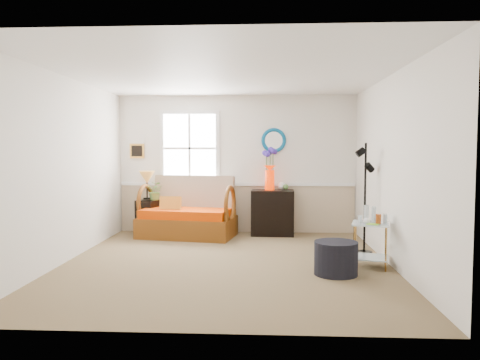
{
  "coord_description": "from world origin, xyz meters",
  "views": [
    {
      "loc": [
        0.54,
        -6.39,
        1.58
      ],
      "look_at": [
        0.18,
        0.32,
        1.14
      ],
      "focal_mm": 35.0,
      "sensor_mm": 36.0,
      "label": 1
    }
  ],
  "objects_px": {
    "floor_lamp": "(365,198)",
    "side_table": "(370,245)",
    "cabinet": "(273,213)",
    "ottoman": "(336,258)",
    "loveseat": "(187,207)",
    "lamp_stand": "(148,217)"
  },
  "relations": [
    {
      "from": "ottoman",
      "to": "loveseat",
      "type": "bearing_deg",
      "value": 133.12
    },
    {
      "from": "loveseat",
      "to": "cabinet",
      "type": "height_order",
      "value": "loveseat"
    },
    {
      "from": "cabinet",
      "to": "ottoman",
      "type": "bearing_deg",
      "value": -72.91
    },
    {
      "from": "lamp_stand",
      "to": "floor_lamp",
      "type": "bearing_deg",
      "value": -21.28
    },
    {
      "from": "lamp_stand",
      "to": "ottoman",
      "type": "xyz_separation_m",
      "value": [
        3.07,
        -2.7,
        -0.11
      ]
    },
    {
      "from": "lamp_stand",
      "to": "side_table",
      "type": "relative_size",
      "value": 1.06
    },
    {
      "from": "side_table",
      "to": "floor_lamp",
      "type": "xyz_separation_m",
      "value": [
        0.1,
        0.86,
        0.54
      ]
    },
    {
      "from": "cabinet",
      "to": "floor_lamp",
      "type": "relative_size",
      "value": 0.5
    },
    {
      "from": "side_table",
      "to": "floor_lamp",
      "type": "height_order",
      "value": "floor_lamp"
    },
    {
      "from": "loveseat",
      "to": "side_table",
      "type": "relative_size",
      "value": 2.79
    },
    {
      "from": "cabinet",
      "to": "side_table",
      "type": "height_order",
      "value": "cabinet"
    },
    {
      "from": "cabinet",
      "to": "ottoman",
      "type": "xyz_separation_m",
      "value": [
        0.75,
        -2.72,
        -0.21
      ]
    },
    {
      "from": "lamp_stand",
      "to": "floor_lamp",
      "type": "height_order",
      "value": "floor_lamp"
    },
    {
      "from": "lamp_stand",
      "to": "floor_lamp",
      "type": "distance_m",
      "value": 4.0
    },
    {
      "from": "cabinet",
      "to": "side_table",
      "type": "bearing_deg",
      "value": -59.68
    },
    {
      "from": "loveseat",
      "to": "lamp_stand",
      "type": "bearing_deg",
      "value": 172.14
    },
    {
      "from": "floor_lamp",
      "to": "lamp_stand",
      "type": "bearing_deg",
      "value": 154.12
    },
    {
      "from": "floor_lamp",
      "to": "ottoman",
      "type": "relative_size",
      "value": 3.07
    },
    {
      "from": "lamp_stand",
      "to": "side_table",
      "type": "distance_m",
      "value": 4.26
    },
    {
      "from": "lamp_stand",
      "to": "ottoman",
      "type": "relative_size",
      "value": 1.16
    },
    {
      "from": "floor_lamp",
      "to": "side_table",
      "type": "bearing_deg",
      "value": -101.36
    },
    {
      "from": "loveseat",
      "to": "ottoman",
      "type": "height_order",
      "value": "loveseat"
    }
  ]
}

